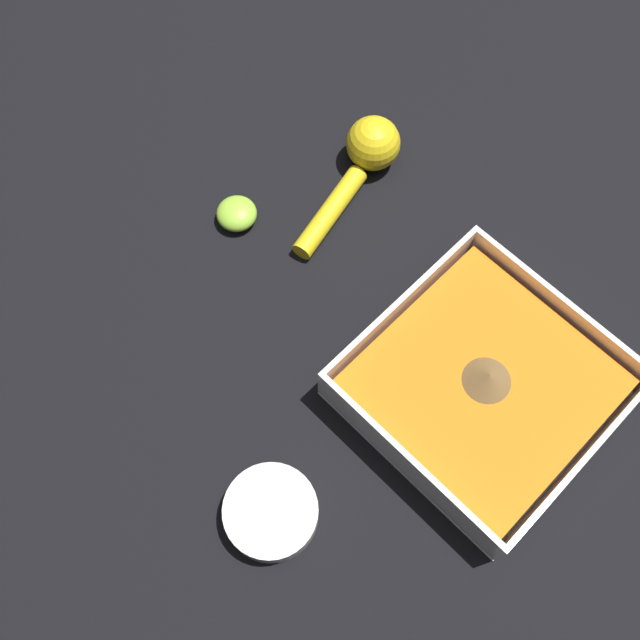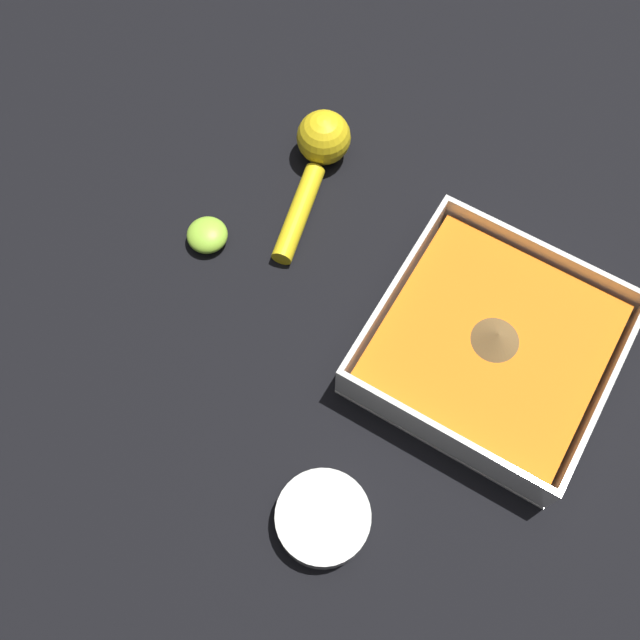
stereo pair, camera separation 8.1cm
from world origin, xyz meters
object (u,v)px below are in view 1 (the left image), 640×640
(square_dish, at_px, (482,387))
(lemon_half, at_px, (236,214))
(spice_bowl, at_px, (271,513))
(lemon_squeezer, at_px, (364,158))

(square_dish, distance_m, lemon_half, 0.35)
(spice_bowl, relative_size, lemon_half, 1.97)
(lemon_half, bearing_deg, square_dish, 96.27)
(square_dish, xyz_separation_m, lemon_half, (0.04, -0.35, -0.01))
(square_dish, relative_size, lemon_squeezer, 1.26)
(spice_bowl, height_order, lemon_half, spice_bowl)
(lemon_half, bearing_deg, lemon_squeezer, 159.58)
(square_dish, bearing_deg, spice_bowl, -14.63)
(spice_bowl, distance_m, lemon_half, 0.35)
(spice_bowl, height_order, lemon_squeezer, lemon_squeezer)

